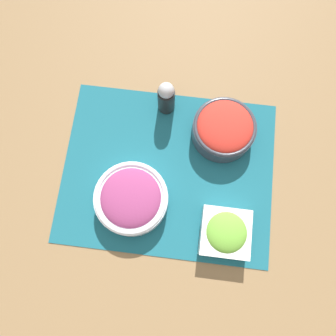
{
  "coord_description": "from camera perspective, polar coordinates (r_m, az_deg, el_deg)",
  "views": [
    {
      "loc": [
        0.02,
        -0.2,
        0.83
      ],
      "look_at": [
        0.0,
        0.0,
        0.03
      ],
      "focal_mm": 35.0,
      "sensor_mm": 36.0,
      "label": 1
    }
  ],
  "objects": [
    {
      "name": "ground_plane",
      "position": [
        0.85,
        0.0,
        -0.55
      ],
      "size": [
        3.0,
        3.0,
        0.0
      ],
      "primitive_type": "plane",
      "color": "olive"
    },
    {
      "name": "tomato_bowl",
      "position": [
        0.85,
        9.72,
        6.76
      ],
      "size": [
        0.16,
        0.16,
        0.08
      ],
      "color": "#333842",
      "rests_on": "placemat"
    },
    {
      "name": "placemat",
      "position": [
        0.85,
        0.0,
        -0.52
      ],
      "size": [
        0.54,
        0.43,
        0.0
      ],
      "color": "#195B6B",
      "rests_on": "ground_plane"
    },
    {
      "name": "onion_bowl",
      "position": [
        0.8,
        -6.41,
        -5.31
      ],
      "size": [
        0.18,
        0.18,
        0.07
      ],
      "color": "silver",
      "rests_on": "placemat"
    },
    {
      "name": "pepper_shaker",
      "position": [
        0.85,
        -0.31,
        12.21
      ],
      "size": [
        0.04,
        0.04,
        0.11
      ],
      "color": "black",
      "rests_on": "placemat"
    },
    {
      "name": "lettuce_bowl",
      "position": [
        0.8,
        9.97,
        -11.04
      ],
      "size": [
        0.12,
        0.12,
        0.06
      ],
      "color": "white",
      "rests_on": "placemat"
    }
  ]
}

